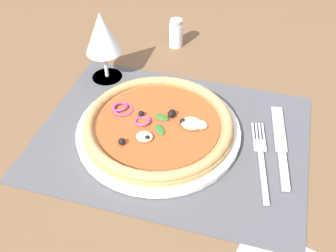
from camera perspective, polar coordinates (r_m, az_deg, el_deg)
The scene contains 8 objects.
ground_plane at distance 70.90cm, azimuth 0.59°, elevation -2.29°, with size 190.00×140.00×2.40cm, color brown.
placemat at distance 69.91cm, azimuth 0.60°, elevation -1.48°, with size 47.50×35.82×0.40cm, color #4C4C51.
plate at distance 70.09cm, azimuth -1.34°, elevation -0.51°, with size 29.31×29.31×1.08cm, color silver.
pizza at distance 68.99cm, azimuth -1.35°, elevation 0.46°, with size 26.74×26.74×2.66cm.
fork at distance 67.88cm, azimuth 13.43°, elevation -4.24°, with size 4.94×17.95×0.44cm.
knife at distance 70.67cm, azimuth 16.15°, elevation -2.53°, with size 4.68×20.02×0.62cm.
wine_glass at distance 79.39cm, azimuth -9.65°, elevation 13.01°, with size 7.20×7.20×14.90cm.
pepper_shaker at distance 92.84cm, azimuth 1.17°, elevation 13.40°, with size 3.20×3.20×6.70cm.
Camera 1 is at (13.14, -47.99, 49.32)cm, focal length 41.66 mm.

